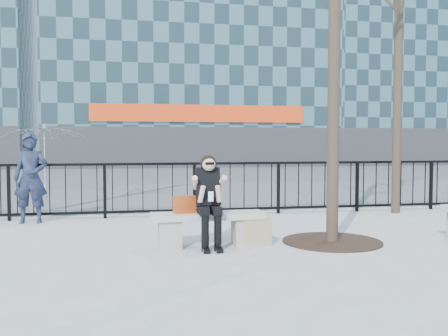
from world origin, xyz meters
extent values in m
plane|color=#989993|center=(0.00, 0.00, 0.00)|extent=(120.00, 120.00, 0.00)
cube|color=#474747|center=(0.00, 15.00, 0.00)|extent=(60.00, 23.00, 0.01)
cube|color=black|center=(0.00, 3.00, 1.08)|extent=(14.00, 0.05, 0.05)
cube|color=black|center=(0.00, 3.00, 0.12)|extent=(14.00, 0.05, 0.05)
cube|color=#2D2D30|center=(3.00, 21.96, 1.20)|extent=(18.00, 0.08, 2.40)
cube|color=red|center=(3.00, 21.90, 3.20)|extent=(12.60, 0.12, 1.00)
cube|color=slate|center=(20.00, 27.00, 10.00)|extent=(16.00, 10.00, 20.00)
cylinder|color=black|center=(4.50, 2.60, 3.50)|extent=(0.18, 0.18, 7.00)
cylinder|color=black|center=(1.90, -0.10, 0.01)|extent=(1.50, 1.50, 0.02)
cube|color=gray|center=(-0.55, 0.00, 0.20)|extent=(0.32, 0.38, 0.40)
cube|color=gray|center=(0.55, 0.00, 0.20)|extent=(0.32, 0.38, 0.40)
cube|color=gray|center=(0.00, 0.00, 0.45)|extent=(1.65, 0.46, 0.09)
cube|color=#A83C14|center=(-0.34, 0.02, 0.62)|extent=(0.33, 0.23, 0.25)
cube|color=beige|center=(0.71, -0.18, 0.20)|extent=(0.44, 0.30, 0.39)
imported|color=black|center=(-2.94, 2.68, 0.85)|extent=(0.62, 0.41, 1.69)
imported|color=gold|center=(-3.41, 7.16, 1.02)|extent=(2.64, 2.68, 2.04)
camera|label=1|loc=(-1.12, -7.17, 1.53)|focal=40.00mm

